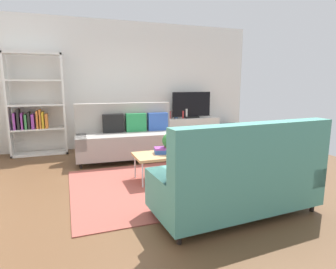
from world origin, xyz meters
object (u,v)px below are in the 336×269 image
(bookshelf, at_px, (35,109))
(bottle_0, at_px, (183,115))
(potted_plant, at_px, (169,142))
(vase_1, at_px, (176,115))
(couch_green, at_px, (238,178))
(tv_console, at_px, (191,130))
(vase_0, at_px, (169,115))
(storage_trunk, at_px, (230,132))
(table_book_0, at_px, (162,152))
(couch_beige, at_px, (126,137))
(bottle_1, at_px, (186,113))
(coffee_table, at_px, (170,155))
(tv, at_px, (191,105))

(bookshelf, xyz_separation_m, bottle_0, (3.30, -0.06, -0.24))
(potted_plant, height_order, bottle_0, bottle_0)
(vase_1, height_order, bottle_0, bottle_0)
(couch_green, relative_size, potted_plant, 6.23)
(tv_console, bearing_deg, vase_0, 175.07)
(storage_trunk, distance_m, table_book_0, 3.51)
(couch_beige, bearing_deg, bottle_1, -147.86)
(bottle_0, bearing_deg, bookshelf, 178.96)
(tv_console, xyz_separation_m, bottle_1, (-0.14, -0.04, 0.44))
(bookshelf, height_order, bottle_1, bookshelf)
(couch_green, distance_m, coffee_table, 1.45)
(table_book_0, bearing_deg, vase_0, 67.79)
(coffee_table, bearing_deg, bottle_1, 60.82)
(couch_beige, distance_m, coffee_table, 1.47)
(couch_beige, relative_size, couch_green, 1.00)
(bookshelf, distance_m, bottle_0, 3.31)
(tv_console, bearing_deg, coffee_table, -121.27)
(table_book_0, height_order, bottle_0, bottle_0)
(couch_beige, relative_size, potted_plant, 6.23)
(couch_beige, distance_m, tv, 2.14)
(storage_trunk, relative_size, bottle_1, 2.24)
(couch_green, bearing_deg, tv, 69.70)
(storage_trunk, relative_size, table_book_0, 2.17)
(couch_beige, distance_m, storage_trunk, 3.08)
(couch_beige, xyz_separation_m, table_book_0, (0.28, -1.39, -0.01))
(table_book_0, distance_m, bottle_1, 2.76)
(couch_beige, height_order, bookshelf, bookshelf)
(bottle_0, bearing_deg, tv, 4.92)
(table_book_0, distance_m, bottle_0, 2.71)
(table_book_0, bearing_deg, tv_console, 56.53)
(tv_console, xyz_separation_m, table_book_0, (-1.57, -2.37, 0.12))
(coffee_table, xyz_separation_m, storage_trunk, (2.56, 2.31, -0.17))
(tv_console, relative_size, table_book_0, 5.83)
(couch_beige, bearing_deg, tv, -149.24)
(coffee_table, distance_m, vase_1, 2.71)
(tv, xyz_separation_m, vase_0, (-0.58, 0.07, -0.22))
(vase_0, height_order, vase_1, vase_0)
(couch_beige, distance_m, vase_1, 1.81)
(tv, distance_m, storage_trunk, 1.32)
(tv_console, height_order, table_book_0, tv_console)
(table_book_0, bearing_deg, tv, 56.31)
(tv, bearing_deg, vase_1, 169.61)
(table_book_0, xyz_separation_m, vase_1, (1.19, 2.42, 0.29))
(potted_plant, height_order, table_book_0, potted_plant)
(tv, distance_m, vase_0, 0.62)
(vase_0, bearing_deg, couch_green, -98.67)
(coffee_table, xyz_separation_m, bookshelf, (-2.07, 2.43, 0.58))
(couch_green, height_order, bottle_1, couch_green)
(bookshelf, height_order, vase_1, bookshelf)
(coffee_table, height_order, bookshelf, bookshelf)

